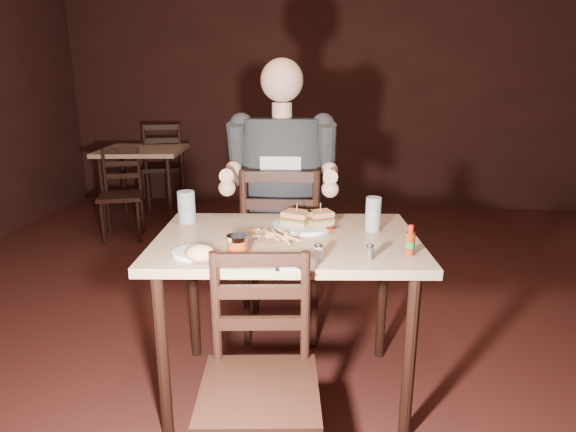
# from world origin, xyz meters

# --- Properties ---
(room_shell) EXTENTS (7.00, 7.00, 7.00)m
(room_shell) POSITION_xyz_m (0.00, 0.00, 1.40)
(room_shell) COLOR black
(room_shell) RESTS_ON ground
(main_table) EXTENTS (1.21, 0.87, 0.77)m
(main_table) POSITION_xyz_m (-0.01, -0.14, 0.68)
(main_table) COLOR tan
(main_table) RESTS_ON ground
(bg_table) EXTENTS (0.90, 0.90, 0.77)m
(bg_table) POSITION_xyz_m (-1.79, 2.50, 0.68)
(bg_table) COLOR tan
(bg_table) RESTS_ON ground
(chair_far) EXTENTS (0.49, 0.53, 0.99)m
(chair_far) POSITION_xyz_m (-0.10, 0.44, 0.50)
(chair_far) COLOR black
(chair_far) RESTS_ON ground
(chair_near) EXTENTS (0.45, 0.48, 0.86)m
(chair_near) POSITION_xyz_m (-0.03, -0.76, 0.43)
(chair_near) COLOR black
(chair_near) RESTS_ON ground
(bg_chair_far) EXTENTS (0.60, 0.62, 0.98)m
(bg_chair_far) POSITION_xyz_m (-1.79, 3.05, 0.49)
(bg_chair_far) COLOR black
(bg_chair_far) RESTS_ON ground
(bg_chair_near) EXTENTS (0.49, 0.51, 0.83)m
(bg_chair_near) POSITION_xyz_m (-1.79, 1.95, 0.41)
(bg_chair_near) COLOR black
(bg_chair_near) RESTS_ON ground
(diner) EXTENTS (0.62, 0.50, 1.03)m
(diner) POSITION_xyz_m (-0.10, 0.39, 1.03)
(diner) COLOR #2F3235
(diner) RESTS_ON chair_far
(dinner_plate) EXTENTS (0.29, 0.29, 0.02)m
(dinner_plate) POSITION_xyz_m (0.05, -0.01, 0.78)
(dinner_plate) COLOR white
(dinner_plate) RESTS_ON main_table
(sandwich_left) EXTENTS (0.15, 0.14, 0.10)m
(sandwich_left) POSITION_xyz_m (0.02, 0.00, 0.84)
(sandwich_left) COLOR tan
(sandwich_left) RESTS_ON dinner_plate
(sandwich_right) EXTENTS (0.13, 0.13, 0.09)m
(sandwich_right) POSITION_xyz_m (0.13, 0.02, 0.83)
(sandwich_right) COLOR tan
(sandwich_right) RESTS_ON dinner_plate
(fries_pile) EXTENTS (0.27, 0.20, 0.04)m
(fries_pile) POSITION_xyz_m (-0.06, -0.21, 0.80)
(fries_pile) COLOR #E5B26D
(fries_pile) RESTS_ON dinner_plate
(ketchup_dollop) EXTENTS (0.05, 0.05, 0.01)m
(ketchup_dollop) POSITION_xyz_m (0.18, -0.06, 0.79)
(ketchup_dollop) COLOR maroon
(ketchup_dollop) RESTS_ON dinner_plate
(glass_left) EXTENTS (0.09, 0.09, 0.15)m
(glass_left) POSITION_xyz_m (-0.51, 0.02, 0.85)
(glass_left) COLOR silver
(glass_left) RESTS_ON main_table
(glass_right) EXTENTS (0.08, 0.08, 0.16)m
(glass_right) POSITION_xyz_m (0.36, -0.01, 0.85)
(glass_right) COLOR silver
(glass_right) RESTS_ON main_table
(hot_sauce) EXTENTS (0.04, 0.04, 0.12)m
(hot_sauce) POSITION_xyz_m (0.49, -0.31, 0.83)
(hot_sauce) COLOR maroon
(hot_sauce) RESTS_ON main_table
(salt_shaker) EXTENTS (0.04, 0.04, 0.06)m
(salt_shaker) POSITION_xyz_m (0.14, -0.41, 0.80)
(salt_shaker) COLOR white
(salt_shaker) RESTS_ON main_table
(pepper_shaker) EXTENTS (0.03, 0.03, 0.06)m
(pepper_shaker) POSITION_xyz_m (0.33, -0.38, 0.80)
(pepper_shaker) COLOR #38332D
(pepper_shaker) RESTS_ON main_table
(syrup_dispenser) EXTENTS (0.09, 0.09, 0.10)m
(syrup_dispenser) POSITION_xyz_m (-0.16, -0.46, 0.82)
(syrup_dispenser) COLOR maroon
(syrup_dispenser) RESTS_ON main_table
(napkin) EXTENTS (0.15, 0.14, 0.00)m
(napkin) POSITION_xyz_m (0.07, -0.46, 0.77)
(napkin) COLOR white
(napkin) RESTS_ON main_table
(knife) EXTENTS (0.16, 0.19, 0.01)m
(knife) POSITION_xyz_m (0.05, -0.48, 0.78)
(knife) COLOR silver
(knife) RESTS_ON napkin
(fork) EXTENTS (0.02, 0.15, 0.00)m
(fork) POSITION_xyz_m (-0.01, -0.47, 0.78)
(fork) COLOR silver
(fork) RESTS_ON napkin
(side_plate) EXTENTS (0.17, 0.17, 0.01)m
(side_plate) POSITION_xyz_m (-0.35, -0.41, 0.78)
(side_plate) COLOR white
(side_plate) RESTS_ON main_table
(bread_roll) EXTENTS (0.12, 0.10, 0.07)m
(bread_roll) POSITION_xyz_m (-0.29, -0.51, 0.81)
(bread_roll) COLOR tan
(bread_roll) RESTS_ON side_plate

